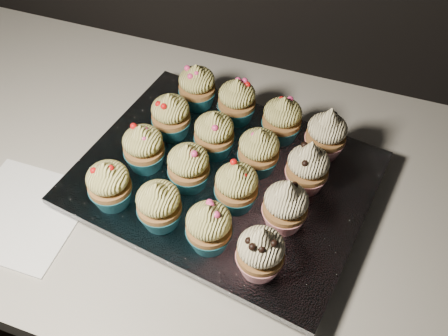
# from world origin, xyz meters

# --- Properties ---
(cabinet) EXTENTS (2.40, 0.60, 0.86)m
(cabinet) POSITION_xyz_m (0.00, 1.70, 0.43)
(cabinet) COLOR black
(cabinet) RESTS_ON ground
(worktop) EXTENTS (2.44, 0.64, 0.04)m
(worktop) POSITION_xyz_m (0.00, 1.70, 0.88)
(worktop) COLOR beige
(worktop) RESTS_ON cabinet
(napkin) EXTENTS (0.17, 0.17, 0.00)m
(napkin) POSITION_xyz_m (-0.22, 1.53, 0.90)
(napkin) COLOR white
(napkin) RESTS_ON worktop
(baking_tray) EXTENTS (0.44, 0.36, 0.02)m
(baking_tray) POSITION_xyz_m (0.05, 1.68, 0.91)
(baking_tray) COLOR black
(baking_tray) RESTS_ON worktop
(foil_lining) EXTENTS (0.47, 0.40, 0.01)m
(foil_lining) POSITION_xyz_m (0.05, 1.68, 0.93)
(foil_lining) COLOR silver
(foil_lining) RESTS_ON baking_tray
(cupcake_0) EXTENTS (0.06, 0.06, 0.08)m
(cupcake_0) POSITION_xyz_m (-0.08, 1.58, 0.97)
(cupcake_0) COLOR #165A6A
(cupcake_0) RESTS_ON foil_lining
(cupcake_1) EXTENTS (0.06, 0.06, 0.08)m
(cupcake_1) POSITION_xyz_m (-0.00, 1.57, 0.97)
(cupcake_1) COLOR #165A6A
(cupcake_1) RESTS_ON foil_lining
(cupcake_2) EXTENTS (0.06, 0.06, 0.08)m
(cupcake_2) POSITION_xyz_m (0.07, 1.56, 0.97)
(cupcake_2) COLOR #165A6A
(cupcake_2) RESTS_ON foil_lining
(cupcake_3) EXTENTS (0.06, 0.06, 0.10)m
(cupcake_3) POSITION_xyz_m (0.15, 1.55, 0.97)
(cupcake_3) COLOR #B0182E
(cupcake_3) RESTS_ON foil_lining
(cupcake_4) EXTENTS (0.06, 0.06, 0.08)m
(cupcake_4) POSITION_xyz_m (-0.07, 1.66, 0.97)
(cupcake_4) COLOR #165A6A
(cupcake_4) RESTS_ON foil_lining
(cupcake_5) EXTENTS (0.06, 0.06, 0.08)m
(cupcake_5) POSITION_xyz_m (0.01, 1.65, 0.97)
(cupcake_5) COLOR #165A6A
(cupcake_5) RESTS_ON foil_lining
(cupcake_6) EXTENTS (0.06, 0.06, 0.08)m
(cupcake_6) POSITION_xyz_m (0.09, 1.64, 0.97)
(cupcake_6) COLOR #165A6A
(cupcake_6) RESTS_ON foil_lining
(cupcake_7) EXTENTS (0.06, 0.06, 0.10)m
(cupcake_7) POSITION_xyz_m (0.16, 1.63, 0.97)
(cupcake_7) COLOR #B0182E
(cupcake_7) RESTS_ON foil_lining
(cupcake_8) EXTENTS (0.06, 0.06, 0.08)m
(cupcake_8) POSITION_xyz_m (-0.06, 1.74, 0.97)
(cupcake_8) COLOR #165A6A
(cupcake_8) RESTS_ON foil_lining
(cupcake_9) EXTENTS (0.06, 0.06, 0.08)m
(cupcake_9) POSITION_xyz_m (0.02, 1.72, 0.97)
(cupcake_9) COLOR #165A6A
(cupcake_9) RESTS_ON foil_lining
(cupcake_10) EXTENTS (0.06, 0.06, 0.08)m
(cupcake_10) POSITION_xyz_m (0.09, 1.71, 0.97)
(cupcake_10) COLOR #165A6A
(cupcake_10) RESTS_ON foil_lining
(cupcake_11) EXTENTS (0.06, 0.06, 0.10)m
(cupcake_11) POSITION_xyz_m (0.17, 1.70, 0.97)
(cupcake_11) COLOR #B0182E
(cupcake_11) RESTS_ON foil_lining
(cupcake_12) EXTENTS (0.06, 0.06, 0.08)m
(cupcake_12) POSITION_xyz_m (-0.04, 1.82, 0.97)
(cupcake_12) COLOR #165A6A
(cupcake_12) RESTS_ON foil_lining
(cupcake_13) EXTENTS (0.06, 0.06, 0.08)m
(cupcake_13) POSITION_xyz_m (0.03, 1.81, 0.97)
(cupcake_13) COLOR #165A6A
(cupcake_13) RESTS_ON foil_lining
(cupcake_14) EXTENTS (0.06, 0.06, 0.08)m
(cupcake_14) POSITION_xyz_m (0.11, 1.79, 0.97)
(cupcake_14) COLOR #165A6A
(cupcake_14) RESTS_ON foil_lining
(cupcake_15) EXTENTS (0.06, 0.06, 0.10)m
(cupcake_15) POSITION_xyz_m (0.18, 1.78, 0.97)
(cupcake_15) COLOR #B0182E
(cupcake_15) RESTS_ON foil_lining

